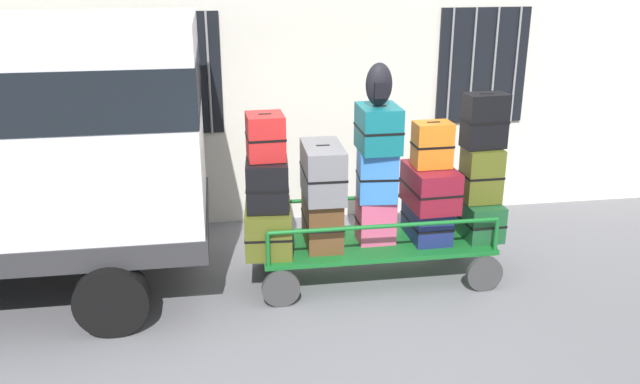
{
  "coord_description": "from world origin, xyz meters",
  "views": [
    {
      "loc": [
        -1.28,
        -6.02,
        3.44
      ],
      "look_at": [
        -0.25,
        0.52,
        1.04
      ],
      "focal_mm": 37.69,
      "sensor_mm": 36.0,
      "label": 1
    }
  ],
  "objects": [
    {
      "name": "suitcase_right_middle",
      "position": [
        1.52,
        0.52,
        1.14
      ],
      "size": [
        0.4,
        0.36,
        0.6
      ],
      "color": "#4C5119",
      "rests_on": "suitcase_right_bottom"
    },
    {
      "name": "suitcase_left_middle",
      "position": [
        -0.81,
        0.49,
        1.17
      ],
      "size": [
        0.47,
        0.53,
        0.51
      ],
      "color": "black",
      "rests_on": "suitcase_left_bottom"
    },
    {
      "name": "luggage_cart",
      "position": [
        0.36,
        0.52,
        0.36
      ],
      "size": [
        2.57,
        1.03,
        0.44
      ],
      "color": "#146023",
      "rests_on": "ground"
    },
    {
      "name": "suitcase_right_top",
      "position": [
        1.52,
        0.55,
        1.74
      ],
      "size": [
        0.47,
        0.31,
        0.59
      ],
      "color": "black",
      "rests_on": "suitcase_right_middle"
    },
    {
      "name": "suitcase_midleft_bottom",
      "position": [
        -0.22,
        0.56,
        0.72
      ],
      "size": [
        0.38,
        0.7,
        0.55
      ],
      "color": "brown",
      "rests_on": "luggage_cart"
    },
    {
      "name": "suitcase_left_bottom",
      "position": [
        -0.81,
        0.5,
        0.68
      ],
      "size": [
        0.54,
        0.77,
        0.48
      ],
      "color": "#4C5119",
      "rests_on": "luggage_cart"
    },
    {
      "name": "suitcase_center_bottom",
      "position": [
        0.36,
        0.52,
        0.68
      ],
      "size": [
        0.4,
        0.33,
        0.49
      ],
      "color": "#CC4C72",
      "rests_on": "luggage_cart"
    },
    {
      "name": "suitcase_right_bottom",
      "position": [
        1.52,
        0.52,
        0.64
      ],
      "size": [
        0.43,
        0.66,
        0.41
      ],
      "color": "#194C28",
      "rests_on": "luggage_cart"
    },
    {
      "name": "suitcase_midleft_middle",
      "position": [
        -0.22,
        0.5,
        1.28
      ],
      "size": [
        0.41,
        0.73,
        0.56
      ],
      "color": "slate",
      "rests_on": "suitcase_midleft_bottom"
    },
    {
      "name": "cart_railing",
      "position": [
        0.36,
        0.52,
        0.75
      ],
      "size": [
        2.45,
        0.9,
        0.37
      ],
      "color": "#146023",
      "rests_on": "luggage_cart"
    },
    {
      "name": "ground_plane",
      "position": [
        0.0,
        0.0,
        0.0
      ],
      "size": [
        40.0,
        40.0,
        0.0
      ],
      "primitive_type": "plane",
      "color": "slate"
    },
    {
      "name": "building_wall",
      "position": [
        0.0,
        2.55,
        2.5
      ],
      "size": [
        12.0,
        0.38,
        5.0
      ],
      "color": "silver",
      "rests_on": "ground"
    },
    {
      "name": "backpack",
      "position": [
        0.34,
        0.47,
        2.17
      ],
      "size": [
        0.27,
        0.22,
        0.44
      ],
      "color": "black",
      "rests_on": "suitcase_center_top"
    },
    {
      "name": "suitcase_center_middle",
      "position": [
        0.36,
        0.51,
        1.2
      ],
      "size": [
        0.44,
        0.4,
        0.54
      ],
      "color": "#3372C6",
      "rests_on": "suitcase_center_bottom"
    },
    {
      "name": "suitcase_left_top",
      "position": [
        -0.81,
        0.56,
        1.66
      ],
      "size": [
        0.4,
        0.42,
        0.47
      ],
      "color": "#B21E1E",
      "rests_on": "suitcase_left_middle"
    },
    {
      "name": "suitcase_midright_middle",
      "position": [
        0.94,
        0.48,
        1.05
      ],
      "size": [
        0.51,
        0.72,
        0.45
      ],
      "color": "maroon",
      "rests_on": "suitcase_midright_bottom"
    },
    {
      "name": "suitcase_midright_top",
      "position": [
        0.94,
        0.5,
        1.51
      ],
      "size": [
        0.41,
        0.3,
        0.48
      ],
      "color": "orange",
      "rests_on": "suitcase_midright_middle"
    },
    {
      "name": "suitcase_midright_bottom",
      "position": [
        0.94,
        0.54,
        0.63
      ],
      "size": [
        0.42,
        0.66,
        0.39
      ],
      "color": "navy",
      "rests_on": "luggage_cart"
    },
    {
      "name": "suitcase_center_top",
      "position": [
        0.36,
        0.52,
        1.71
      ],
      "size": [
        0.42,
        0.53,
        0.48
      ],
      "color": "#0F5960",
      "rests_on": "suitcase_center_middle"
    }
  ]
}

